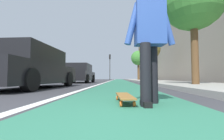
{
  "coord_description": "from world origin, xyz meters",
  "views": [
    {
      "loc": [
        -0.94,
        0.05,
        0.36
      ],
      "look_at": [
        11.74,
        0.62,
        1.04
      ],
      "focal_mm": 24.59,
      "sensor_mm": 36.0,
      "label": 1
    }
  ],
  "objects_px": {
    "skateboard": "(125,96)",
    "traffic_light": "(110,62)",
    "parked_car_near": "(32,69)",
    "street_tree_far": "(138,58)",
    "skater_person": "(150,37)",
    "street_tree_near": "(193,1)",
    "parked_car_mid": "(80,74)",
    "street_tree_mid": "(150,49)"
  },
  "relations": [
    {
      "from": "street_tree_near",
      "to": "street_tree_mid",
      "type": "xyz_separation_m",
      "value": [
        8.41,
        0.0,
        -0.3
      ]
    },
    {
      "from": "skateboard",
      "to": "traffic_light",
      "type": "xyz_separation_m",
      "value": [
        24.02,
        1.63,
        2.98
      ]
    },
    {
      "from": "skateboard",
      "to": "street_tree_far",
      "type": "distance_m",
      "value": 20.68
    },
    {
      "from": "parked_car_near",
      "to": "parked_car_mid",
      "type": "xyz_separation_m",
      "value": [
        6.71,
        -0.01,
        0.01
      ]
    },
    {
      "from": "parked_car_near",
      "to": "parked_car_mid",
      "type": "relative_size",
      "value": 1.13
    },
    {
      "from": "skater_person",
      "to": "traffic_light",
      "type": "height_order",
      "value": "traffic_light"
    },
    {
      "from": "skateboard",
      "to": "street_tree_far",
      "type": "bearing_deg",
      "value": -7.85
    },
    {
      "from": "skater_person",
      "to": "street_tree_far",
      "type": "height_order",
      "value": "street_tree_far"
    },
    {
      "from": "parked_car_mid",
      "to": "street_tree_mid",
      "type": "distance_m",
      "value": 6.8
    },
    {
      "from": "parked_car_mid",
      "to": "street_tree_near",
      "type": "bearing_deg",
      "value": -136.01
    },
    {
      "from": "parked_car_mid",
      "to": "street_tree_near",
      "type": "distance_m",
      "value": 9.04
    },
    {
      "from": "parked_car_near",
      "to": "traffic_light",
      "type": "height_order",
      "value": "traffic_light"
    },
    {
      "from": "skateboard",
      "to": "parked_car_mid",
      "type": "height_order",
      "value": "parked_car_mid"
    },
    {
      "from": "parked_car_near",
      "to": "traffic_light",
      "type": "bearing_deg",
      "value": -4.39
    },
    {
      "from": "parked_car_near",
      "to": "street_tree_mid",
      "type": "height_order",
      "value": "street_tree_mid"
    },
    {
      "from": "traffic_light",
      "to": "street_tree_far",
      "type": "distance_m",
      "value": 5.81
    },
    {
      "from": "skater_person",
      "to": "parked_car_near",
      "type": "xyz_separation_m",
      "value": [
        3.27,
        3.58,
        -0.23
      ]
    },
    {
      "from": "traffic_light",
      "to": "skater_person",
      "type": "bearing_deg",
      "value": -175.33
    },
    {
      "from": "parked_car_near",
      "to": "street_tree_mid",
      "type": "xyz_separation_m",
      "value": [
        8.9,
        -6.02,
        2.33
      ]
    },
    {
      "from": "skateboard",
      "to": "parked_car_near",
      "type": "bearing_deg",
      "value": 46.05
    },
    {
      "from": "street_tree_far",
      "to": "street_tree_near",
      "type": "bearing_deg",
      "value": 180.0
    },
    {
      "from": "parked_car_mid",
      "to": "street_tree_mid",
      "type": "xyz_separation_m",
      "value": [
        2.19,
        -6.01,
        2.32
      ]
    },
    {
      "from": "skater_person",
      "to": "street_tree_near",
      "type": "relative_size",
      "value": 0.36
    },
    {
      "from": "skater_person",
      "to": "street_tree_mid",
      "type": "height_order",
      "value": "street_tree_mid"
    },
    {
      "from": "skateboard",
      "to": "parked_car_near",
      "type": "xyz_separation_m",
      "value": [
        3.12,
        3.23,
        0.62
      ]
    },
    {
      "from": "skateboard",
      "to": "traffic_light",
      "type": "distance_m",
      "value": 24.25
    },
    {
      "from": "skater_person",
      "to": "street_tree_far",
      "type": "xyz_separation_m",
      "value": [
        20.39,
        -2.44,
        2.34
      ]
    },
    {
      "from": "traffic_light",
      "to": "street_tree_near",
      "type": "relative_size",
      "value": 0.99
    },
    {
      "from": "parked_car_near",
      "to": "street_tree_far",
      "type": "height_order",
      "value": "street_tree_far"
    },
    {
      "from": "parked_car_mid",
      "to": "traffic_light",
      "type": "distance_m",
      "value": 14.47
    },
    {
      "from": "skater_person",
      "to": "parked_car_mid",
      "type": "relative_size",
      "value": 0.4
    },
    {
      "from": "parked_car_mid",
      "to": "street_tree_near",
      "type": "relative_size",
      "value": 0.9
    },
    {
      "from": "street_tree_near",
      "to": "street_tree_far",
      "type": "bearing_deg",
      "value": 0.0
    },
    {
      "from": "traffic_light",
      "to": "street_tree_mid",
      "type": "relative_size",
      "value": 1.1
    },
    {
      "from": "parked_car_mid",
      "to": "street_tree_near",
      "type": "height_order",
      "value": "street_tree_near"
    },
    {
      "from": "parked_car_mid",
      "to": "traffic_light",
      "type": "xyz_separation_m",
      "value": [
        14.19,
        -1.59,
        2.35
      ]
    },
    {
      "from": "traffic_light",
      "to": "street_tree_mid",
      "type": "distance_m",
      "value": 12.79
    },
    {
      "from": "street_tree_mid",
      "to": "street_tree_near",
      "type": "bearing_deg",
      "value": 180.0
    },
    {
      "from": "street_tree_mid",
      "to": "street_tree_far",
      "type": "distance_m",
      "value": 8.23
    },
    {
      "from": "skater_person",
      "to": "street_tree_near",
      "type": "xyz_separation_m",
      "value": [
        3.75,
        -2.44,
        2.39
      ]
    },
    {
      "from": "traffic_light",
      "to": "street_tree_near",
      "type": "distance_m",
      "value": 20.89
    },
    {
      "from": "parked_car_near",
      "to": "parked_car_mid",
      "type": "bearing_deg",
      "value": -0.12
    }
  ]
}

